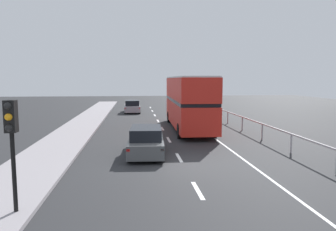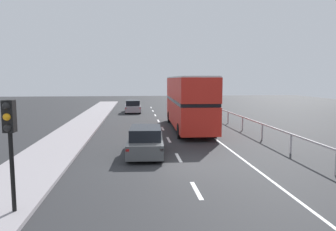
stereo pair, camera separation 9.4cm
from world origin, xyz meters
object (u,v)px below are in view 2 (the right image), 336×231
Objects in this scene: traffic_signal_pole at (9,129)px; sedan_car_ahead at (133,107)px; double_decker_bus_red at (189,101)px; hatchback_car_near at (146,141)px.

sedan_car_ahead is at bearing 83.64° from traffic_signal_pole.
double_decker_bus_red is 8.95m from hatchback_car_near.
double_decker_bus_red is 3.43× the size of traffic_signal_pole.
double_decker_bus_red is 2.41× the size of hatchback_car_near.
traffic_signal_pole is at bearing -97.58° from sedan_car_ahead.
sedan_car_ahead is at bearing 95.54° from hatchback_car_near.
hatchback_car_near is at bearing 60.81° from traffic_signal_pole.
hatchback_car_near is 1.05× the size of sedan_car_ahead.
hatchback_car_near is at bearing -112.92° from double_decker_bus_red.
double_decker_bus_red reaches higher than traffic_signal_pole.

